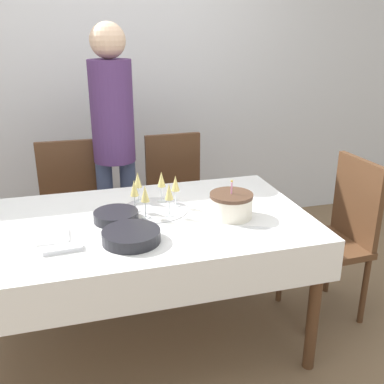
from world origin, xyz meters
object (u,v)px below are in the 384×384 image
person_standing (113,130)px  champagne_tray (154,197)px  plate_stack_dessert (116,216)px  dining_chair_far_right (177,197)px  dining_chair_far_left (71,208)px  plate_stack_main (131,236)px  dining_chair_right_end (338,231)px  birthday_cake (231,205)px

person_standing → champagne_tray: bearing=-81.2°
plate_stack_dessert → dining_chair_far_right: bearing=57.2°
dining_chair_far_right → dining_chair_far_left: bearing=-180.0°
dining_chair_far_left → plate_stack_main: size_ratio=3.65×
dining_chair_far_left → dining_chair_far_right: (0.74, 0.00, 0.00)m
dining_chair_right_end → plate_stack_main: 1.31m
dining_chair_far_left → person_standing: 0.60m
plate_stack_main → plate_stack_dessert: 0.26m
dining_chair_far_left → person_standing: bearing=7.7°
plate_stack_dessert → person_standing: bearing=83.4°
champagne_tray → plate_stack_dessert: bearing=-158.7°
champagne_tray → birthday_cake: bearing=-28.4°
plate_stack_main → person_standing: 1.13m
birthday_cake → champagne_tray: 0.41m
champagne_tray → plate_stack_main: 0.39m
dining_chair_far_left → person_standing: size_ratio=0.57×
plate_stack_dessert → person_standing: (0.10, 0.85, 0.26)m
dining_chair_far_right → champagne_tray: (-0.30, -0.72, 0.30)m
dining_chair_right_end → champagne_tray: (-1.09, 0.10, 0.30)m
dining_chair_far_right → birthday_cake: (0.06, -0.92, 0.29)m
plate_stack_dessert → person_standing: size_ratio=0.13×
dining_chair_right_end → birthday_cake: size_ratio=4.39×
dining_chair_far_right → plate_stack_dessert: bearing=-122.8°
dining_chair_right_end → person_standing: (-1.21, 0.86, 0.50)m
dining_chair_far_right → plate_stack_dessert: dining_chair_far_right is taller
dining_chair_far_right → plate_stack_dessert: (-0.52, -0.80, 0.25)m
plate_stack_dessert → birthday_cake: bearing=-10.9°
dining_chair_far_left → plate_stack_dessert: bearing=-74.8°
plate_stack_dessert → person_standing: person_standing is taller
dining_chair_far_left → champagne_tray: dining_chair_far_left is taller
birthday_cake → champagne_tray: (-0.36, 0.20, 0.01)m
dining_chair_right_end → champagne_tray: size_ratio=2.73×
champagne_tray → person_standing: (-0.12, 0.76, 0.21)m
dining_chair_far_right → birthday_cake: dining_chair_far_right is taller
dining_chair_far_left → birthday_cake: size_ratio=4.39×
dining_chair_right_end → plate_stack_dessert: (-1.31, 0.01, 0.25)m
plate_stack_main → dining_chair_far_right: bearing=65.7°
dining_chair_far_left → plate_stack_dessert: 0.87m
dining_chair_far_right → champagne_tray: bearing=-112.8°
dining_chair_far_right → birthday_cake: bearing=-86.3°
champagne_tray → dining_chair_far_left: bearing=121.1°
birthday_cake → person_standing: 1.09m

